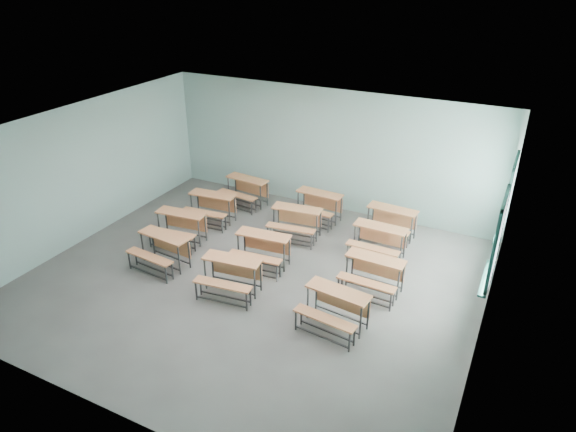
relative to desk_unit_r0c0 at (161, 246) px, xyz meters
name	(u,v)px	position (x,y,z in m)	size (l,w,h in m)	color
room	(256,211)	(2.11, 0.46, 1.10)	(9.04, 8.04, 3.24)	slate
desk_unit_r0c0	(161,246)	(0.00, 0.00, 0.00)	(1.25, 0.90, 0.74)	#C57547
desk_unit_r0c1	(230,272)	(1.86, -0.17, 0.00)	(1.26, 0.93, 0.74)	#C57547
desk_unit_r0c2	(335,304)	(4.12, -0.25, 0.00)	(1.26, 0.92, 0.74)	#C57547
desk_unit_r1c0	(179,223)	(-0.32, 1.04, 0.00)	(1.26, 0.91, 0.74)	#C57547
desk_unit_r1c1	(262,246)	(1.92, 0.98, 0.00)	(1.25, 0.90, 0.74)	#C57547
desk_unit_r1c2	(373,271)	(4.38, 1.13, 0.00)	(1.21, 0.83, 0.74)	#C57547
desk_unit_r2c0	(211,204)	(-0.25, 2.25, 0.00)	(1.24, 0.89, 0.74)	#C57547
desk_unit_r2c1	(296,219)	(2.02, 2.48, 0.00)	(1.26, 0.93, 0.74)	#C57547
desk_unit_r2c2	(378,238)	(4.07, 2.46, 0.00)	(1.19, 0.82, 0.74)	#C57547
desk_unit_r3c0	(245,188)	(-0.01, 3.53, 0.00)	(1.25, 0.91, 0.74)	#C57547
desk_unit_r3c1	(318,203)	(2.13, 3.53, 0.00)	(1.23, 0.86, 0.74)	#C57547
desk_unit_r3c2	(390,219)	(4.04, 3.46, 0.00)	(1.23, 0.86, 0.74)	#C57547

